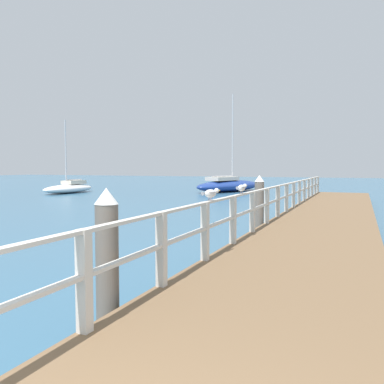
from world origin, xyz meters
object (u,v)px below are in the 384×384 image
at_px(boat_0, 69,188).
at_px(boat_3, 229,185).
at_px(seagull_foreground, 211,193).
at_px(dock_piling_near, 107,262).
at_px(dock_piling_far, 259,205).
at_px(seagull_background, 242,188).

height_order(boat_0, boat_3, boat_3).
bearing_deg(boat_0, seagull_foreground, 134.49).
bearing_deg(dock_piling_near, dock_piling_far, 90.00).
bearing_deg(boat_3, dock_piling_far, -50.16).
bearing_deg(dock_piling_near, seagull_foreground, 81.60).
relative_size(seagull_foreground, boat_3, 0.06).
relative_size(boat_0, boat_3, 0.70).
bearing_deg(seagull_foreground, dock_piling_far, 113.76).
bearing_deg(seagull_background, boat_0, 148.53).
xyz_separation_m(dock_piling_near, seagull_background, (0.38, 4.59, 0.69)).
bearing_deg(boat_0, dock_piling_near, 130.21).
height_order(seagull_background, boat_3, boat_3).
distance_m(dock_piling_near, seagull_background, 4.66).
bearing_deg(dock_piling_far, dock_piling_near, -90.00).
relative_size(dock_piling_far, seagull_background, 3.85).
xyz_separation_m(dock_piling_far, seagull_background, (0.38, -3.30, 0.69)).
height_order(seagull_background, boat_0, boat_0).
height_order(dock_piling_near, seagull_foreground, dock_piling_near).
relative_size(dock_piling_far, boat_3, 0.22).
bearing_deg(dock_piling_far, boat_0, 143.97).
bearing_deg(boat_0, boat_3, -149.59).
height_order(seagull_foreground, seagull_background, same).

